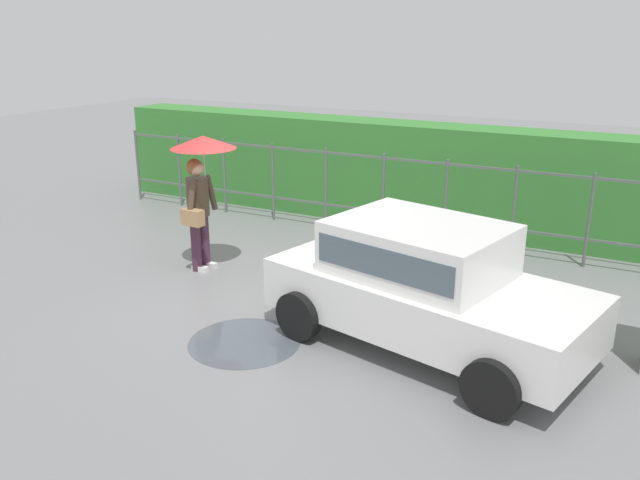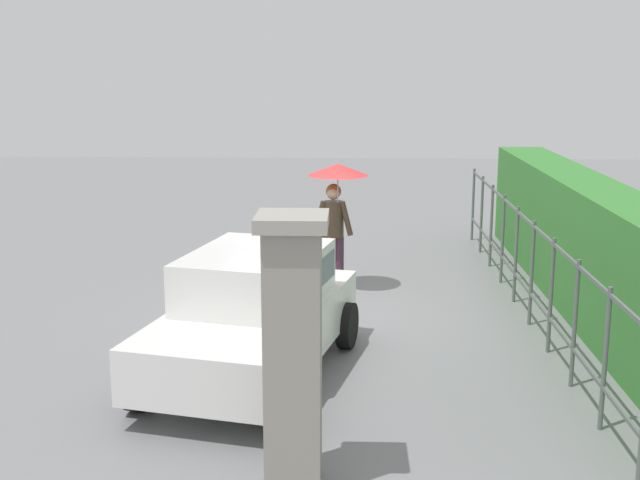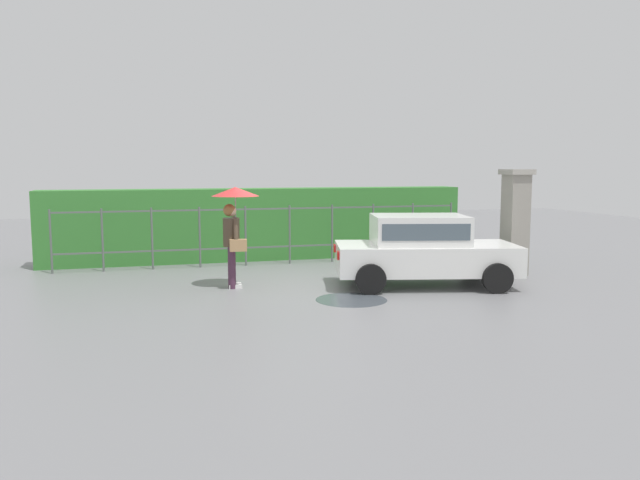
{
  "view_description": "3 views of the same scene",
  "coord_description": "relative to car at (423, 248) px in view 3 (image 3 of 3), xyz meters",
  "views": [
    {
      "loc": [
        4.59,
        -7.2,
        3.58
      ],
      "look_at": [
        0.86,
        -0.05,
        0.93
      ],
      "focal_mm": 36.49,
      "sensor_mm": 36.0,
      "label": 1
    },
    {
      "loc": [
        11.67,
        0.63,
        3.65
      ],
      "look_at": [
        0.22,
        0.2,
        1.16
      ],
      "focal_mm": 46.11,
      "sensor_mm": 36.0,
      "label": 2
    },
    {
      "loc": [
        -3.08,
        -12.31,
        2.48
      ],
      "look_at": [
        0.32,
        -0.11,
        0.99
      ],
      "focal_mm": 35.03,
      "sensor_mm": 36.0,
      "label": 3
    }
  ],
  "objects": [
    {
      "name": "ground_plane",
      "position": [
        -2.44,
        0.49,
        -0.8
      ],
      "size": [
        40.0,
        40.0,
        0.0
      ],
      "primitive_type": "plane",
      "color": "slate"
    },
    {
      "name": "car",
      "position": [
        0.0,
        0.0,
        0.0
      ],
      "size": [
        3.98,
        2.52,
        1.48
      ],
      "rotation": [
        0.0,
        0.0,
        -0.23
      ],
      "color": "white",
      "rests_on": "ground"
    },
    {
      "name": "pedestrian",
      "position": [
        -3.81,
        0.88,
        0.71
      ],
      "size": [
        0.98,
        0.98,
        2.07
      ],
      "rotation": [
        0.0,
        0.0,
        -0.07
      ],
      "color": "#47283D",
      "rests_on": "ground"
    },
    {
      "name": "gate_pillar",
      "position": [
        2.58,
        0.64,
        0.44
      ],
      "size": [
        0.6,
        0.6,
        2.42
      ],
      "color": "gray",
      "rests_on": "ground"
    },
    {
      "name": "fence_section",
      "position": [
        -2.58,
        3.67,
        0.02
      ],
      "size": [
        10.26,
        0.05,
        1.5
      ],
      "color": "#59605B",
      "rests_on": "ground"
    },
    {
      "name": "hedge_row",
      "position": [
        -2.58,
        4.69,
        0.15
      ],
      "size": [
        11.21,
        0.9,
        1.9
      ],
      "primitive_type": "cube",
      "color": "#387F33",
      "rests_on": "ground"
    },
    {
      "name": "puddle_near",
      "position": [
        -1.88,
        -0.93,
        -0.8
      ],
      "size": [
        1.34,
        1.34,
        0.0
      ],
      "primitive_type": "cylinder",
      "color": "#4C545B",
      "rests_on": "ground"
    }
  ]
}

